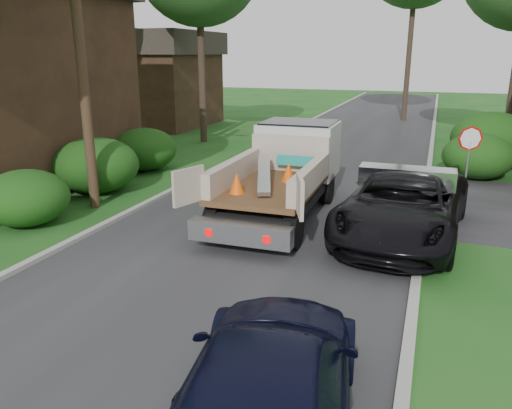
{
  "coord_description": "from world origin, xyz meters",
  "views": [
    {
      "loc": [
        4.15,
        -7.2,
        4.53
      ],
      "look_at": [
        0.44,
        3.17,
        1.2
      ],
      "focal_mm": 35.0,
      "sensor_mm": 36.0,
      "label": 1
    }
  ],
  "objects_px": {
    "stop_sign": "(469,149)",
    "black_pickup": "(404,205)",
    "flatbed_truck": "(288,165)",
    "navy_suv": "(266,391)",
    "utility_pole": "(78,30)",
    "house_left_far": "(152,78)"
  },
  "relations": [
    {
      "from": "utility_pole",
      "to": "navy_suv",
      "type": "bearing_deg",
      "value": -42.8
    },
    {
      "from": "stop_sign",
      "to": "black_pickup",
      "type": "bearing_deg",
      "value": -114.69
    },
    {
      "from": "flatbed_truck",
      "to": "navy_suv",
      "type": "xyz_separation_m",
      "value": [
        2.47,
        -9.39,
        -0.61
      ]
    },
    {
      "from": "utility_pole",
      "to": "stop_sign",
      "type": "bearing_deg",
      "value": 20.62
    },
    {
      "from": "stop_sign",
      "to": "utility_pole",
      "type": "bearing_deg",
      "value": -159.38
    },
    {
      "from": "house_left_far",
      "to": "flatbed_truck",
      "type": "distance_m",
      "value": 20.42
    },
    {
      "from": "utility_pole",
      "to": "navy_suv",
      "type": "distance_m",
      "value": 11.87
    },
    {
      "from": "stop_sign",
      "to": "utility_pole",
      "type": "height_order",
      "value": "utility_pole"
    },
    {
      "from": "flatbed_truck",
      "to": "black_pickup",
      "type": "relative_size",
      "value": 1.09
    },
    {
      "from": "utility_pole",
      "to": "black_pickup",
      "type": "xyz_separation_m",
      "value": [
        9.08,
        0.54,
        -4.33
      ]
    },
    {
      "from": "flatbed_truck",
      "to": "navy_suv",
      "type": "bearing_deg",
      "value": -76.02
    },
    {
      "from": "house_left_far",
      "to": "navy_suv",
      "type": "distance_m",
      "value": 29.41
    },
    {
      "from": "utility_pole",
      "to": "navy_suv",
      "type": "relative_size",
      "value": 1.94
    },
    {
      "from": "utility_pole",
      "to": "house_left_far",
      "type": "height_order",
      "value": "utility_pole"
    },
    {
      "from": "flatbed_truck",
      "to": "navy_suv",
      "type": "height_order",
      "value": "flatbed_truck"
    },
    {
      "from": "house_left_far",
      "to": "flatbed_truck",
      "type": "height_order",
      "value": "house_left_far"
    },
    {
      "from": "stop_sign",
      "to": "flatbed_truck",
      "type": "bearing_deg",
      "value": -157.4
    },
    {
      "from": "black_pickup",
      "to": "flatbed_truck",
      "type": "bearing_deg",
      "value": 163.93
    },
    {
      "from": "stop_sign",
      "to": "house_left_far",
      "type": "height_order",
      "value": "house_left_far"
    },
    {
      "from": "utility_pole",
      "to": "house_left_far",
      "type": "relative_size",
      "value": 1.32
    },
    {
      "from": "navy_suv",
      "to": "black_pickup",
      "type": "bearing_deg",
      "value": -106.36
    },
    {
      "from": "flatbed_truck",
      "to": "black_pickup",
      "type": "height_order",
      "value": "flatbed_truck"
    }
  ]
}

